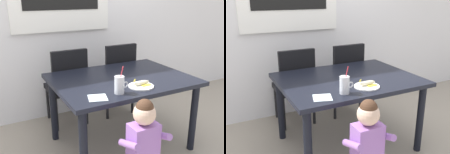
% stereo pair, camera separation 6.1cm
% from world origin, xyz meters
% --- Properties ---
extents(ground_plane, '(24.00, 24.00, 0.00)m').
position_xyz_m(ground_plane, '(0.00, 0.00, 0.00)').
color(ground_plane, '#9E9384').
extents(back_wall, '(6.40, 0.17, 2.90)m').
position_xyz_m(back_wall, '(-0.00, 1.09, 1.45)').
color(back_wall, silver).
rests_on(back_wall, ground).
extents(dining_table, '(1.35, 1.02, 0.76)m').
position_xyz_m(dining_table, '(0.00, 0.00, 0.66)').
color(dining_table, black).
rests_on(dining_table, ground).
extents(dining_chair_left, '(0.44, 0.44, 0.96)m').
position_xyz_m(dining_chair_left, '(-0.34, 0.69, 0.54)').
color(dining_chair_left, black).
rests_on(dining_chair_left, ground).
extents(dining_chair_right, '(0.44, 0.45, 0.96)m').
position_xyz_m(dining_chair_right, '(0.33, 0.69, 0.54)').
color(dining_chair_right, black).
rests_on(dining_chair_right, ground).
extents(toddler_standing, '(0.33, 0.24, 0.84)m').
position_xyz_m(toddler_standing, '(-0.23, -0.73, 0.53)').
color(toddler_standing, '#3F4760').
rests_on(toddler_standing, ground).
extents(milk_cup, '(0.13, 0.09, 0.25)m').
position_xyz_m(milk_cup, '(-0.23, -0.36, 0.82)').
color(milk_cup, silver).
rests_on(milk_cup, dining_table).
extents(snack_plate, '(0.23, 0.23, 0.01)m').
position_xyz_m(snack_plate, '(0.02, -0.31, 0.76)').
color(snack_plate, white).
rests_on(snack_plate, dining_table).
extents(peeled_banana, '(0.17, 0.11, 0.07)m').
position_xyz_m(peeled_banana, '(0.04, -0.30, 0.79)').
color(peeled_banana, '#F4EAC6').
rests_on(peeled_banana, snack_plate).
extents(paper_napkin, '(0.19, 0.19, 0.00)m').
position_xyz_m(paper_napkin, '(-0.43, -0.37, 0.76)').
color(paper_napkin, silver).
rests_on(paper_napkin, dining_table).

